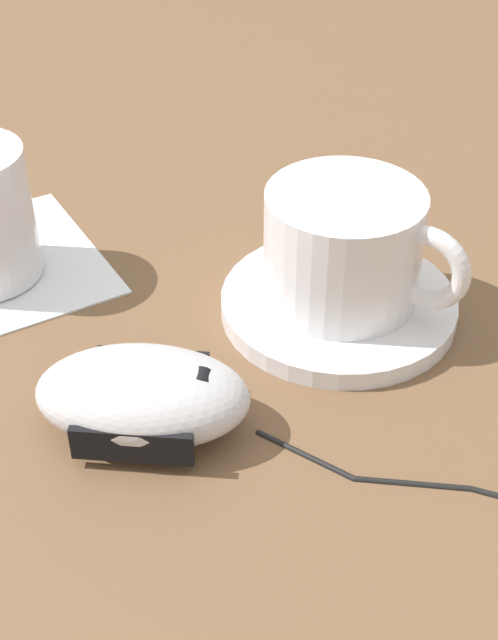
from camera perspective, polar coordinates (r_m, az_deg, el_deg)
ground_plane at (r=0.50m, az=-5.57°, el=-0.25°), size 3.00×3.00×0.00m
saucer at (r=0.51m, az=5.74°, el=1.01°), size 0.13×0.13×0.01m
coffee_cup at (r=0.49m, az=6.25°, el=4.65°), size 0.11×0.09×0.06m
computer_mouse at (r=0.43m, az=-6.81°, el=-4.83°), size 0.11×0.12×0.04m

